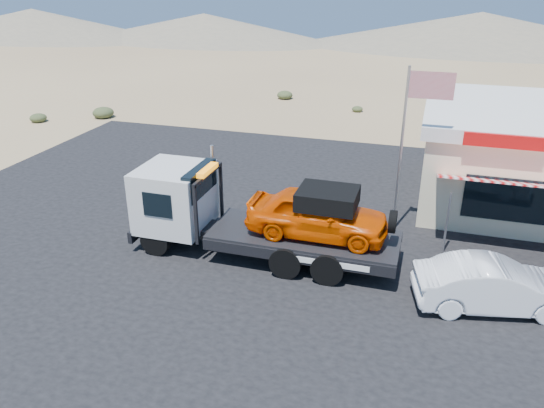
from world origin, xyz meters
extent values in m
plane|color=#8C7150|center=(0.00, 0.00, 0.00)|extent=(120.00, 120.00, 0.00)
cube|color=black|center=(2.00, 3.00, 0.01)|extent=(32.00, 24.00, 0.02)
cylinder|color=black|center=(-2.82, 0.27, 0.53)|extent=(1.02, 0.31, 1.02)
cylinder|color=black|center=(-2.82, 2.31, 0.53)|extent=(1.02, 0.31, 1.02)
cylinder|color=black|center=(1.77, 0.27, 0.53)|extent=(1.02, 0.56, 1.02)
cylinder|color=black|center=(1.77, 2.31, 0.53)|extent=(1.02, 0.56, 1.02)
cylinder|color=black|center=(3.10, 0.27, 0.53)|extent=(1.02, 0.56, 1.02)
cylinder|color=black|center=(3.10, 2.31, 0.53)|extent=(1.02, 0.56, 1.02)
cube|color=black|center=(0.95, 1.29, 0.68)|extent=(8.37, 1.02, 0.31)
cube|color=silver|center=(-2.52, 1.29, 1.75)|extent=(2.24, 2.40, 2.14)
cube|color=black|center=(-1.55, 1.29, 2.47)|extent=(0.36, 2.04, 0.92)
cube|color=black|center=(-1.24, 1.29, 1.70)|extent=(0.10, 2.24, 2.04)
cube|color=orange|center=(-1.24, 1.29, 2.88)|extent=(0.26, 1.22, 0.15)
cube|color=black|center=(2.08, 1.29, 0.96)|extent=(6.12, 2.35, 0.15)
imported|color=#E24800|center=(2.48, 1.29, 1.81)|extent=(4.49, 1.81, 1.53)
cube|color=black|center=(2.79, 1.29, 2.39)|extent=(1.84, 1.53, 0.56)
imported|color=white|center=(7.84, 0.29, 0.75)|extent=(4.63, 2.47, 1.45)
cube|color=red|center=(8.00, 4.74, 3.67)|extent=(2.60, 0.12, 0.45)
cylinder|color=#99999E|center=(6.50, 3.30, 1.12)|extent=(0.08, 0.08, 2.20)
cylinder|color=#99999E|center=(4.70, 4.50, 3.02)|extent=(0.10, 0.10, 6.00)
cube|color=#B20C14|center=(5.45, 4.50, 5.42)|extent=(1.50, 0.02, 0.90)
ellipsoid|color=#2F3D21|center=(-18.32, 13.46, 0.28)|extent=(1.04, 1.04, 0.56)
ellipsoid|color=#2F3D21|center=(-14.97, 15.60, 0.36)|extent=(1.35, 1.35, 0.73)
ellipsoid|color=#2F3D21|center=(-5.10, 24.37, 0.31)|extent=(1.16, 1.16, 0.62)
ellipsoid|color=#2F3D21|center=(0.69, 22.04, 0.20)|extent=(0.74, 0.74, 0.40)
cone|color=#726B59|center=(-25.00, 55.00, 1.75)|extent=(36.00, 36.00, 3.50)
cone|color=#726B59|center=(10.00, 58.00, 2.10)|extent=(44.00, 44.00, 4.20)
cone|color=#726B59|center=(-50.00, 52.00, 1.90)|extent=(40.00, 40.00, 3.80)
camera|label=1|loc=(5.58, -13.69, 8.92)|focal=35.00mm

